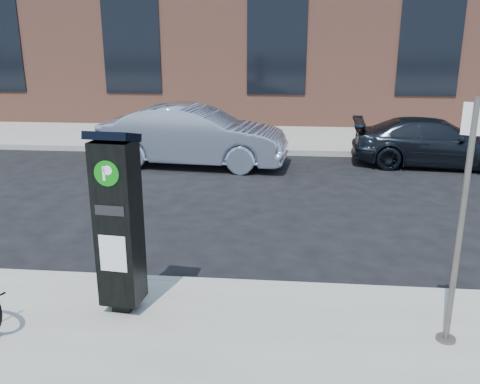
# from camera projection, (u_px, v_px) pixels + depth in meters

# --- Properties ---
(ground) EXTENTS (120.00, 120.00, 0.00)m
(ground) POSITION_uv_depth(u_px,v_px,m) (245.00, 292.00, 6.43)
(ground) COLOR black
(ground) RESTS_ON ground
(sidewalk_far) EXTENTS (60.00, 12.00, 0.15)m
(sidewalk_far) POSITION_uv_depth(u_px,v_px,m) (277.00, 120.00, 19.75)
(sidewalk_far) COLOR gray
(sidewalk_far) RESTS_ON ground
(curb_near) EXTENTS (60.00, 0.12, 0.16)m
(curb_near) POSITION_uv_depth(u_px,v_px,m) (245.00, 287.00, 6.39)
(curb_near) COLOR #9E9B93
(curb_near) RESTS_ON ground
(curb_far) EXTENTS (60.00, 0.12, 0.16)m
(curb_far) POSITION_uv_depth(u_px,v_px,m) (271.00, 152.00, 14.06)
(curb_far) COLOR #9E9B93
(curb_far) RESTS_ON ground
(building) EXTENTS (28.00, 10.05, 8.25)m
(building) POSITION_uv_depth(u_px,v_px,m) (281.00, 13.00, 21.43)
(building) COLOR #915541
(building) RESTS_ON ground
(parking_kiosk) EXTENTS (0.51, 0.46, 2.05)m
(parking_kiosk) POSITION_uv_depth(u_px,v_px,m) (118.00, 221.00, 5.45)
(parking_kiosk) COLOR black
(parking_kiosk) RESTS_ON sidewalk_near
(sign_pole) EXTENTS (0.21, 0.20, 2.44)m
(sign_pole) POSITION_uv_depth(u_px,v_px,m) (460.00, 228.00, 4.79)
(sign_pole) COLOR #5B5551
(sign_pole) RESTS_ON sidewalk_near
(car_silver) EXTENTS (4.71, 1.99, 1.51)m
(car_silver) POSITION_uv_depth(u_px,v_px,m) (194.00, 136.00, 12.70)
(car_silver) COLOR #8B97B1
(car_silver) RESTS_ON ground
(car_dark) EXTENTS (4.20, 1.98, 1.18)m
(car_dark) POSITION_uv_depth(u_px,v_px,m) (435.00, 143.00, 12.71)
(car_dark) COLOR black
(car_dark) RESTS_ON ground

